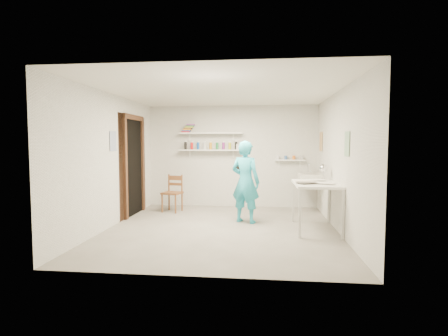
# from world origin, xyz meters

# --- Properties ---
(floor) EXTENTS (4.00, 4.50, 0.02)m
(floor) POSITION_xyz_m (0.00, 0.00, -0.01)
(floor) COLOR slate
(floor) RESTS_ON ground
(ceiling) EXTENTS (4.00, 4.50, 0.02)m
(ceiling) POSITION_xyz_m (0.00, 0.00, 2.41)
(ceiling) COLOR silver
(ceiling) RESTS_ON wall_back
(wall_back) EXTENTS (4.00, 0.02, 2.40)m
(wall_back) POSITION_xyz_m (0.00, 2.26, 1.20)
(wall_back) COLOR silver
(wall_back) RESTS_ON ground
(wall_front) EXTENTS (4.00, 0.02, 2.40)m
(wall_front) POSITION_xyz_m (0.00, -2.26, 1.20)
(wall_front) COLOR silver
(wall_front) RESTS_ON ground
(wall_left) EXTENTS (0.02, 4.50, 2.40)m
(wall_left) POSITION_xyz_m (-2.01, 0.00, 1.20)
(wall_left) COLOR silver
(wall_left) RESTS_ON ground
(wall_right) EXTENTS (0.02, 4.50, 2.40)m
(wall_right) POSITION_xyz_m (2.01, 0.00, 1.20)
(wall_right) COLOR silver
(wall_right) RESTS_ON ground
(doorway_recess) EXTENTS (0.02, 0.90, 2.00)m
(doorway_recess) POSITION_xyz_m (-1.99, 1.05, 1.00)
(doorway_recess) COLOR black
(doorway_recess) RESTS_ON wall_left
(corridor_box) EXTENTS (1.40, 1.50, 2.10)m
(corridor_box) POSITION_xyz_m (-2.70, 1.05, 1.05)
(corridor_box) COLOR brown
(corridor_box) RESTS_ON ground
(door_lintel) EXTENTS (0.06, 1.05, 0.10)m
(door_lintel) POSITION_xyz_m (-1.97, 1.05, 2.05)
(door_lintel) COLOR brown
(door_lintel) RESTS_ON wall_left
(door_jamb_near) EXTENTS (0.06, 0.10, 2.00)m
(door_jamb_near) POSITION_xyz_m (-1.97, 0.55, 1.00)
(door_jamb_near) COLOR brown
(door_jamb_near) RESTS_ON ground
(door_jamb_far) EXTENTS (0.06, 0.10, 2.00)m
(door_jamb_far) POSITION_xyz_m (-1.97, 1.55, 1.00)
(door_jamb_far) COLOR brown
(door_jamb_far) RESTS_ON ground
(shelf_lower) EXTENTS (1.50, 0.22, 0.03)m
(shelf_lower) POSITION_xyz_m (-0.50, 2.13, 1.35)
(shelf_lower) COLOR white
(shelf_lower) RESTS_ON wall_back
(shelf_upper) EXTENTS (1.50, 0.22, 0.03)m
(shelf_upper) POSITION_xyz_m (-0.50, 2.13, 1.75)
(shelf_upper) COLOR white
(shelf_upper) RESTS_ON wall_back
(ledge_shelf) EXTENTS (0.70, 0.14, 0.03)m
(ledge_shelf) POSITION_xyz_m (1.35, 2.17, 1.12)
(ledge_shelf) COLOR white
(ledge_shelf) RESTS_ON wall_back
(poster_left) EXTENTS (0.01, 0.28, 0.36)m
(poster_left) POSITION_xyz_m (-1.99, 0.05, 1.55)
(poster_left) COLOR #334C7F
(poster_left) RESTS_ON wall_left
(poster_right_a) EXTENTS (0.01, 0.34, 0.42)m
(poster_right_a) POSITION_xyz_m (1.99, 1.80, 1.55)
(poster_right_a) COLOR #995933
(poster_right_a) RESTS_ON wall_right
(poster_right_b) EXTENTS (0.01, 0.30, 0.38)m
(poster_right_b) POSITION_xyz_m (1.99, -0.55, 1.50)
(poster_right_b) COLOR #3F724C
(poster_right_b) RESTS_ON wall_right
(belfast_sink) EXTENTS (0.48, 0.60, 0.30)m
(belfast_sink) POSITION_xyz_m (1.75, 1.70, 0.70)
(belfast_sink) COLOR white
(belfast_sink) RESTS_ON wall_right
(man) EXTENTS (0.67, 0.57, 1.56)m
(man) POSITION_xyz_m (0.39, 0.55, 0.78)
(man) COLOR #29B3D1
(man) RESTS_ON ground
(wall_clock) EXTENTS (0.27, 0.14, 0.28)m
(wall_clock) POSITION_xyz_m (0.31, 0.75, 1.04)
(wall_clock) COLOR beige
(wall_clock) RESTS_ON man
(wooden_chair) EXTENTS (0.46, 0.45, 0.83)m
(wooden_chair) POSITION_xyz_m (-1.26, 1.43, 0.42)
(wooden_chair) COLOR brown
(wooden_chair) RESTS_ON ground
(work_table) EXTENTS (0.74, 1.24, 0.83)m
(work_table) POSITION_xyz_m (1.64, 0.10, 0.41)
(work_table) COLOR white
(work_table) RESTS_ON ground
(desk_lamp) EXTENTS (0.16, 0.16, 0.16)m
(desk_lamp) POSITION_xyz_m (1.84, 0.60, 1.05)
(desk_lamp) COLOR silver
(desk_lamp) RESTS_ON work_table
(spray_cans) EXTENTS (1.31, 0.06, 0.17)m
(spray_cans) POSITION_xyz_m (-0.50, 2.13, 1.45)
(spray_cans) COLOR black
(spray_cans) RESTS_ON shelf_lower
(book_stack) EXTENTS (0.30, 0.14, 0.20)m
(book_stack) POSITION_xyz_m (-1.04, 2.13, 1.86)
(book_stack) COLOR red
(book_stack) RESTS_ON shelf_upper
(ledge_pots) EXTENTS (0.48, 0.07, 0.09)m
(ledge_pots) POSITION_xyz_m (1.35, 2.17, 1.18)
(ledge_pots) COLOR silver
(ledge_pots) RESTS_ON ledge_shelf
(papers) EXTENTS (0.30, 0.22, 0.03)m
(papers) POSITION_xyz_m (1.64, 0.10, 0.84)
(papers) COLOR silver
(papers) RESTS_ON work_table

